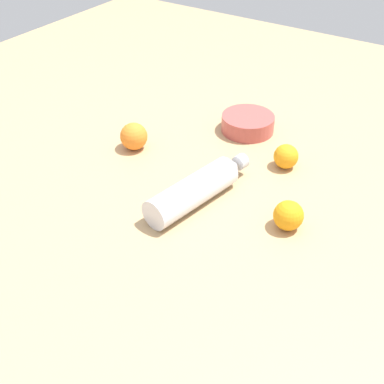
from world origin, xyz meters
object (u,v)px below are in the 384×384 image
orange_2 (134,136)px  orange_1 (288,215)px  water_bottle (199,188)px  orange_0 (286,156)px  ceramic_bowl (248,123)px

orange_2 → orange_1: bearing=171.2°
water_bottle → orange_0: bearing=-13.9°
water_bottle → ceramic_bowl: size_ratio=2.09×
water_bottle → orange_1: 0.21m
orange_1 → orange_2: (0.47, -0.07, 0.00)m
orange_0 → orange_1: 0.23m
orange_2 → ceramic_bowl: orange_2 is taller
water_bottle → orange_1: size_ratio=4.70×
ceramic_bowl → water_bottle: bearing=99.8°
orange_0 → orange_1: orange_1 is taller
water_bottle → orange_2: bearing=80.5°
orange_2 → orange_0: bearing=-159.7°
water_bottle → orange_2: 0.28m
orange_0 → ceramic_bowl: size_ratio=0.42×
water_bottle → orange_0: water_bottle is taller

